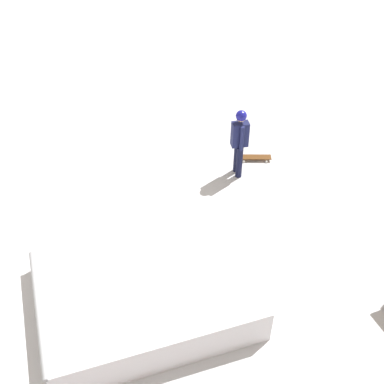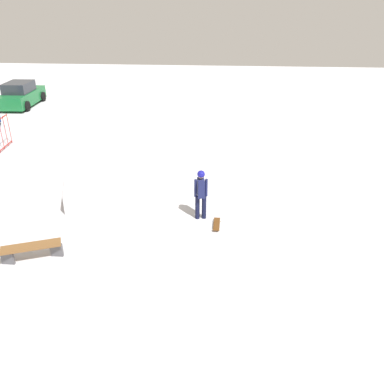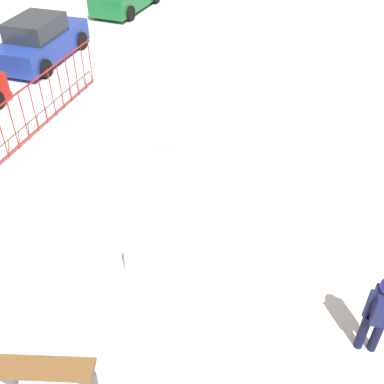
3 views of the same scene
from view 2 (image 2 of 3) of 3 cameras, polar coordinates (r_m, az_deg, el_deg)
name	(u,v)px [view 2 (image 2 of 3)]	position (r m, az deg, el deg)	size (l,w,h in m)	color
ground_plane	(122,188)	(15.85, -9.81, 0.58)	(60.00, 60.00, 0.00)	silver
skate_ramp	(101,177)	(16.20, -12.68, 2.12)	(5.93, 4.10, 0.74)	silver
skater	(201,191)	(13.08, 1.26, 0.14)	(0.41, 0.43, 1.73)	black
skateboard	(217,224)	(13.08, 3.49, -4.54)	(0.80, 0.27, 0.09)	#593314
park_bench	(31,249)	(12.20, -21.73, -7.50)	(0.95, 1.64, 0.48)	brown
parked_car_green	(21,95)	(29.73, -22.98, 12.48)	(4.16, 2.04, 1.60)	#196B33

